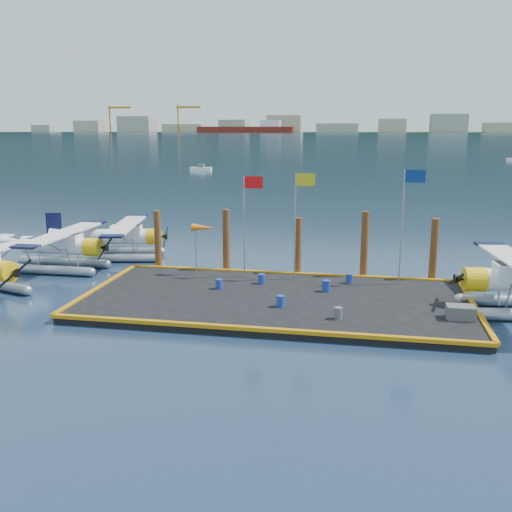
% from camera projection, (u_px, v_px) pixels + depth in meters
% --- Properties ---
extents(ground, '(4000.00, 4000.00, 0.00)m').
position_uv_depth(ground, '(276.00, 304.00, 30.19)').
color(ground, '#162B43').
rests_on(ground, ground).
extents(dock, '(20.00, 10.00, 0.40)m').
position_uv_depth(dock, '(276.00, 301.00, 30.15)').
color(dock, black).
rests_on(dock, ground).
extents(dock_bumpers, '(20.25, 10.25, 0.18)m').
position_uv_depth(dock_bumpers, '(276.00, 295.00, 30.08)').
color(dock_bumpers, '#C2790B').
rests_on(dock_bumpers, dock).
extents(far_backdrop, '(3050.00, 2050.00, 810.00)m').
position_uv_depth(far_backdrop, '(448.00, 126.00, 1649.83)').
color(far_backdrop, black).
rests_on(far_backdrop, ground).
extents(seaplane_b, '(8.63, 9.50, 3.40)m').
position_uv_depth(seaplane_b, '(59.00, 248.00, 36.94)').
color(seaplane_b, '#9CA2AA').
rests_on(seaplane_b, ground).
extents(seaplane_c, '(8.57, 9.34, 3.31)m').
position_uv_depth(seaplane_c, '(121.00, 239.00, 40.27)').
color(seaplane_c, '#9CA2AA').
rests_on(seaplane_c, ground).
extents(drum_0, '(0.39, 0.39, 0.55)m').
position_uv_depth(drum_0, '(219.00, 284.00, 31.54)').
color(drum_0, navy).
rests_on(drum_0, dock).
extents(drum_1, '(0.40, 0.40, 0.56)m').
position_uv_depth(drum_1, '(338.00, 313.00, 26.61)').
color(drum_1, '#515155').
rests_on(drum_1, dock).
extents(drum_2, '(0.45, 0.45, 0.63)m').
position_uv_depth(drum_2, '(326.00, 286.00, 31.05)').
color(drum_2, navy).
rests_on(drum_2, dock).
extents(drum_3, '(0.41, 0.41, 0.58)m').
position_uv_depth(drum_3, '(281.00, 301.00, 28.39)').
color(drum_3, navy).
rests_on(drum_3, dock).
extents(drum_4, '(0.39, 0.39, 0.55)m').
position_uv_depth(drum_4, '(349.00, 279.00, 32.66)').
color(drum_4, navy).
rests_on(drum_4, dock).
extents(drum_5, '(0.40, 0.40, 0.57)m').
position_uv_depth(drum_5, '(262.00, 279.00, 32.59)').
color(drum_5, navy).
rests_on(drum_5, dock).
extents(crate, '(1.29, 0.86, 0.65)m').
position_uv_depth(crate, '(461.00, 312.00, 26.59)').
color(crate, '#515155').
rests_on(crate, dock).
extents(flagpole_red, '(1.14, 0.08, 6.00)m').
position_uv_depth(flagpole_red, '(248.00, 211.00, 33.27)').
color(flagpole_red, gray).
rests_on(flagpole_red, dock).
extents(flagpole_yellow, '(1.14, 0.08, 6.20)m').
position_uv_depth(flagpole_yellow, '(299.00, 210.00, 32.70)').
color(flagpole_yellow, gray).
rests_on(flagpole_yellow, dock).
extents(flagpole_blue, '(1.14, 0.08, 6.50)m').
position_uv_depth(flagpole_blue, '(406.00, 210.00, 31.58)').
color(flagpole_blue, gray).
rests_on(flagpole_blue, dock).
extents(windsock, '(1.40, 0.44, 3.12)m').
position_uv_depth(windsock, '(203.00, 229.00, 34.02)').
color(windsock, gray).
rests_on(windsock, dock).
extents(piling_0, '(0.44, 0.44, 4.00)m').
position_uv_depth(piling_0, '(158.00, 242.00, 36.45)').
color(piling_0, '#4B2C15').
rests_on(piling_0, ground).
extents(piling_1, '(0.44, 0.44, 4.20)m').
position_uv_depth(piling_1, '(226.00, 243.00, 35.62)').
color(piling_1, '#4B2C15').
rests_on(piling_1, ground).
extents(piling_2, '(0.44, 0.44, 3.80)m').
position_uv_depth(piling_2, '(298.00, 249.00, 34.85)').
color(piling_2, '#4B2C15').
rests_on(piling_2, ground).
extents(piling_3, '(0.44, 0.44, 4.30)m').
position_uv_depth(piling_3, '(364.00, 247.00, 34.08)').
color(piling_3, '#4B2C15').
rests_on(piling_3, ground).
extents(piling_4, '(0.44, 0.44, 4.00)m').
position_uv_depth(piling_4, '(434.00, 252.00, 33.39)').
color(piling_4, '#4B2C15').
rests_on(piling_4, ground).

